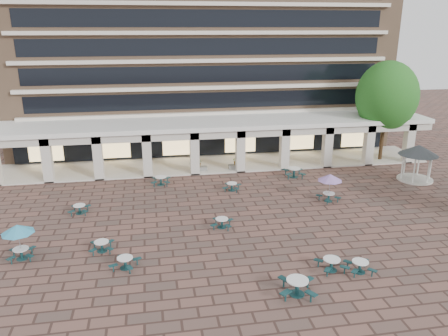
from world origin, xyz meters
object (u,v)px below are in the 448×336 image
(planter_right, at_px, (236,164))
(picnic_table_2, at_px, (332,263))
(picnic_table_1, at_px, (297,286))
(picnic_table_0, at_px, (125,262))
(planter_left, at_px, (199,167))
(gazebo, at_px, (418,154))

(planter_right, bearing_deg, picnic_table_2, -84.88)
(picnic_table_2, bearing_deg, picnic_table_1, -149.98)
(picnic_table_0, relative_size, picnic_table_2, 1.07)
(planter_right, bearing_deg, picnic_table_0, -120.61)
(picnic_table_1, xyz_separation_m, planter_right, (0.97, 20.22, 0.05))
(picnic_table_1, bearing_deg, picnic_table_0, 168.21)
(picnic_table_1, xyz_separation_m, planter_left, (-2.57, 20.22, -0.00))
(picnic_table_0, relative_size, picnic_table_1, 0.84)
(picnic_table_1, relative_size, planter_left, 1.45)
(picnic_table_1, relative_size, planter_right, 1.45)
(planter_left, height_order, planter_right, planter_right)
(picnic_table_2, bearing_deg, planter_left, 100.38)
(picnic_table_0, distance_m, planter_right, 18.81)
(planter_right, bearing_deg, gazebo, -20.07)
(picnic_table_0, distance_m, picnic_table_2, 11.43)
(picnic_table_2, height_order, gazebo, gazebo)
(picnic_table_1, relative_size, gazebo, 0.64)
(gazebo, bearing_deg, picnic_table_2, -135.80)
(planter_left, bearing_deg, picnic_table_0, -110.43)
(picnic_table_2, distance_m, planter_left, 19.08)
(picnic_table_1, xyz_separation_m, gazebo, (15.89, 14.77, 1.86))
(picnic_table_0, distance_m, planter_left, 17.28)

